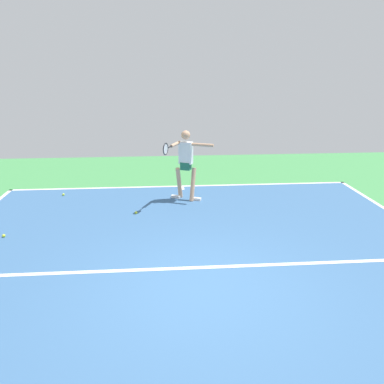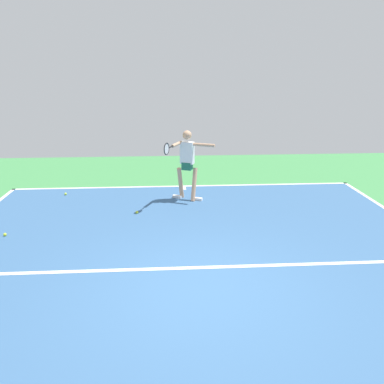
{
  "view_description": "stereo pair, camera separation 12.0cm",
  "coord_description": "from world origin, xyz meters",
  "px_view_note": "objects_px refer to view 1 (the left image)",
  "views": [
    {
      "loc": [
        0.59,
        5.32,
        3.3
      ],
      "look_at": [
        -0.02,
        -2.23,
        0.9
      ],
      "focal_mm": 36.35,
      "sensor_mm": 36.0,
      "label": 1
    },
    {
      "loc": [
        0.47,
        5.33,
        3.3
      ],
      "look_at": [
        -0.02,
        -2.23,
        0.9
      ],
      "focal_mm": 36.35,
      "sensor_mm": 36.0,
      "label": 2
    }
  ],
  "objects_px": {
    "tennis_ball_near_player": "(63,195)",
    "tennis_ball_by_sideline": "(136,213)",
    "tennis_player": "(186,160)",
    "tennis_ball_far_corner": "(4,236)"
  },
  "relations": [
    {
      "from": "tennis_ball_near_player",
      "to": "tennis_ball_by_sideline",
      "type": "distance_m",
      "value": 2.58
    },
    {
      "from": "tennis_ball_near_player",
      "to": "tennis_ball_by_sideline",
      "type": "relative_size",
      "value": 1.0
    },
    {
      "from": "tennis_player",
      "to": "tennis_ball_near_player",
      "type": "height_order",
      "value": "tennis_player"
    },
    {
      "from": "tennis_player",
      "to": "tennis_ball_far_corner",
      "type": "relative_size",
      "value": 27.85
    },
    {
      "from": "tennis_ball_far_corner",
      "to": "tennis_ball_near_player",
      "type": "bearing_deg",
      "value": -102.1
    },
    {
      "from": "tennis_ball_far_corner",
      "to": "tennis_ball_by_sideline",
      "type": "xyz_separation_m",
      "value": [
        -2.64,
        -1.14,
        0.0
      ]
    },
    {
      "from": "tennis_player",
      "to": "tennis_ball_near_player",
      "type": "bearing_deg",
      "value": 13.5
    },
    {
      "from": "tennis_player",
      "to": "tennis_ball_by_sideline",
      "type": "bearing_deg",
      "value": 61.45
    },
    {
      "from": "tennis_ball_near_player",
      "to": "tennis_ball_by_sideline",
      "type": "xyz_separation_m",
      "value": [
        -2.06,
        1.57,
        0.0
      ]
    },
    {
      "from": "tennis_player",
      "to": "tennis_ball_far_corner",
      "type": "distance_m",
      "value": 4.55
    }
  ]
}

